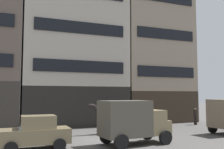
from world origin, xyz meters
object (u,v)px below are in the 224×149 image
(delivery_truck_far, at_px, (133,120))
(sedan_dark, at_px, (36,132))
(pedestrian_officer, at_px, (195,115))
(fire_hydrant_curbside, at_px, (161,121))
(cargo_wagon, at_px, (139,118))
(draft_horse, at_px, (104,117))

(delivery_truck_far, bearing_deg, sedan_dark, 173.04)
(pedestrian_officer, xyz_separation_m, fire_hydrant_curbside, (-3.71, 0.42, -0.55))
(cargo_wagon, distance_m, fire_hydrant_curbside, 4.70)
(draft_horse, height_order, sedan_dark, draft_horse)
(cargo_wagon, xyz_separation_m, pedestrian_officer, (7.49, 2.29, -0.17))
(delivery_truck_far, xyz_separation_m, sedan_dark, (-5.58, 0.68, -0.51))
(draft_horse, height_order, fire_hydrant_curbside, draft_horse)
(cargo_wagon, xyz_separation_m, fire_hydrant_curbside, (3.77, 2.71, -0.72))
(draft_horse, distance_m, delivery_truck_far, 4.41)
(cargo_wagon, bearing_deg, fire_hydrant_curbside, 35.66)
(cargo_wagon, bearing_deg, pedestrian_officer, 17.01)
(cargo_wagon, relative_size, sedan_dark, 0.79)
(cargo_wagon, bearing_deg, sedan_dark, -155.69)
(draft_horse, relative_size, pedestrian_officer, 1.31)
(pedestrian_officer, bearing_deg, fire_hydrant_curbside, 173.58)
(delivery_truck_far, xyz_separation_m, fire_hydrant_curbside, (6.43, 7.11, -1.00))
(sedan_dark, bearing_deg, pedestrian_officer, 20.92)
(draft_horse, distance_m, pedestrian_officer, 10.69)
(fire_hydrant_curbside, bearing_deg, pedestrian_officer, -6.42)
(sedan_dark, distance_m, pedestrian_officer, 16.83)
(sedan_dark, height_order, fire_hydrant_curbside, sedan_dark)
(fire_hydrant_curbside, bearing_deg, sedan_dark, -151.84)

